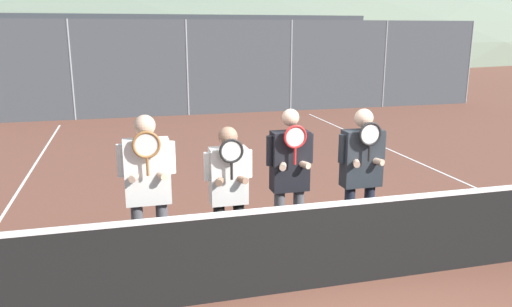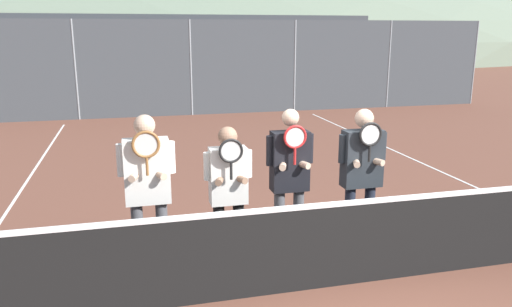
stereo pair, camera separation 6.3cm
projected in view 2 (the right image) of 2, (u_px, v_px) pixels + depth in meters
The scene contains 13 objects.
ground_plane at pixel (327, 287), 5.48m from camera, with size 120.00×120.00×0.00m, color brown.
hill_distant at pixel (142, 51), 67.21m from camera, with size 143.26×79.59×27.86m.
clubhouse_building at pixel (178, 51), 25.31m from camera, with size 18.18×5.50×3.45m.
fence_back at pixel (191, 68), 16.29m from camera, with size 21.52×0.06×3.09m.
tennis_net at pixel (329, 244), 5.36m from camera, with size 10.62×0.09×1.08m.
court_line_left_sideline at pixel (1, 221), 7.36m from camera, with size 0.05×16.00×0.01m, color white.
court_line_right_sideline at pixel (465, 182), 9.25m from camera, with size 0.05×16.00×0.01m, color white.
player_leftmost at pixel (148, 183), 5.42m from camera, with size 0.62×0.34×1.88m.
player_center_left at pixel (228, 187), 5.67m from camera, with size 0.56×0.34×1.71m.
player_center_right at pixel (290, 174), 5.87m from camera, with size 0.57×0.34×1.87m.
player_rightmost at pixel (362, 169), 6.07m from camera, with size 0.62×0.34×1.84m.
car_left_of_center at pixel (143, 80), 18.96m from camera, with size 4.13×1.92×1.79m.
car_center at pixel (271, 77), 20.56m from camera, with size 4.57×2.04×1.68m.
Camera 2 is at (-1.99, -4.62, 2.74)m, focal length 35.00 mm.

